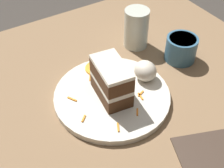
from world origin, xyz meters
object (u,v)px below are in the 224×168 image
object	(u,v)px
plate	(112,96)
drinking_glass	(136,31)
orange_garnish	(96,68)
cake_slice	(111,81)
cream_dollop	(145,71)
coffee_mug	(181,48)

from	to	relation	value
plate	drinking_glass	xyz separation A→B (m)	(0.16, -0.18, 0.04)
orange_garnish	drinking_glass	world-z (taller)	drinking_glass
cake_slice	orange_garnish	size ratio (longest dim) A/B	2.06
cake_slice	orange_garnish	world-z (taller)	cake_slice
plate	cream_dollop	world-z (taller)	cream_dollop
coffee_mug	cream_dollop	bearing A→B (deg)	101.35
orange_garnish	drinking_glass	bearing A→B (deg)	-72.41
cake_slice	cream_dollop	size ratio (longest dim) A/B	1.96
cake_slice	drinking_glass	world-z (taller)	drinking_glass
cake_slice	drinking_glass	bearing A→B (deg)	-131.46
cream_dollop	coffee_mug	world-z (taller)	coffee_mug
cake_slice	orange_garnish	xyz separation A→B (m)	(0.11, -0.02, -0.05)
drinking_glass	coffee_mug	distance (m)	0.14
plate	orange_garnish	bearing A→B (deg)	-7.47
plate	cake_slice	bearing A→B (deg)	129.68
cake_slice	drinking_glass	xyz separation A→B (m)	(0.16, -0.18, -0.01)
plate	coffee_mug	world-z (taller)	coffee_mug
plate	orange_garnish	world-z (taller)	orange_garnish
plate	coffee_mug	distance (m)	0.25
plate	coffee_mug	size ratio (longest dim) A/B	3.29
drinking_glass	plate	bearing A→B (deg)	130.91
cake_slice	coffee_mug	bearing A→B (deg)	-164.06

